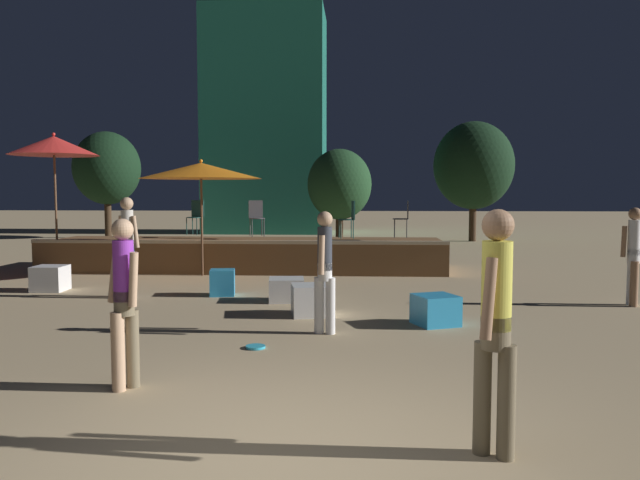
# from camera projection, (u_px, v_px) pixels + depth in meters

# --- Properties ---
(ground_plane) EXTENTS (120.00, 120.00, 0.00)m
(ground_plane) POSITION_uv_depth(u_px,v_px,m) (277.00, 459.00, 4.47)
(ground_plane) COLOR tan
(wooden_deck) EXTENTS (9.72, 2.38, 0.81)m
(wooden_deck) POSITION_uv_depth(u_px,v_px,m) (246.00, 255.00, 15.52)
(wooden_deck) COLOR brown
(wooden_deck) RESTS_ON ground
(patio_umbrella_0) EXTENTS (2.03, 2.03, 3.30)m
(patio_umbrella_0) POSITION_uv_depth(u_px,v_px,m) (54.00, 146.00, 14.46)
(patio_umbrella_0) COLOR brown
(patio_umbrella_0) RESTS_ON ground
(patio_umbrella_1) EXTENTS (2.77, 2.77, 2.66)m
(patio_umbrella_1) POSITION_uv_depth(u_px,v_px,m) (201.00, 171.00, 14.16)
(patio_umbrella_1) COLOR brown
(patio_umbrella_1) RESTS_ON ground
(cube_seat_0) EXTENTS (0.73, 0.73, 0.48)m
(cube_seat_0) POSITION_uv_depth(u_px,v_px,m) (312.00, 300.00, 9.71)
(cube_seat_0) COLOR white
(cube_seat_0) RESTS_ON ground
(cube_seat_1) EXTENTS (0.60, 0.60, 0.49)m
(cube_seat_1) POSITION_uv_depth(u_px,v_px,m) (50.00, 278.00, 12.11)
(cube_seat_1) COLOR white
(cube_seat_1) RESTS_ON ground
(cube_seat_2) EXTENTS (0.67, 0.67, 0.41)m
(cube_seat_2) POSITION_uv_depth(u_px,v_px,m) (287.00, 290.00, 10.97)
(cube_seat_2) COLOR white
(cube_seat_2) RESTS_ON ground
(cube_seat_3) EXTENTS (0.72, 0.72, 0.43)m
(cube_seat_3) POSITION_uv_depth(u_px,v_px,m) (435.00, 310.00, 8.99)
(cube_seat_3) COLOR #2D9EDB
(cube_seat_3) RESTS_ON ground
(cube_seat_4) EXTENTS (0.51, 0.51, 0.48)m
(cube_seat_4) POSITION_uv_depth(u_px,v_px,m) (222.00, 282.00, 11.58)
(cube_seat_4) COLOR #2D9EDB
(cube_seat_4) RESTS_ON ground
(person_0) EXTENTS (0.29, 0.44, 1.66)m
(person_0) POSITION_uv_depth(u_px,v_px,m) (325.00, 269.00, 8.39)
(person_0) COLOR white
(person_0) RESTS_ON ground
(person_1) EXTENTS (0.32, 0.48, 1.80)m
(person_1) POSITION_uv_depth(u_px,v_px,m) (496.00, 322.00, 4.45)
(person_1) COLOR #72664C
(person_1) RESTS_ON ground
(person_2) EXTENTS (0.44, 0.35, 1.66)m
(person_2) POSITION_uv_depth(u_px,v_px,m) (124.00, 298.00, 6.01)
(person_2) COLOR #72664C
(person_2) RESTS_ON ground
(person_3) EXTENTS (0.43, 0.29, 1.66)m
(person_3) POSITION_uv_depth(u_px,v_px,m) (634.00, 253.00, 10.46)
(person_3) COLOR #997051
(person_3) RESTS_ON ground
(person_4) EXTENTS (0.51, 0.30, 1.83)m
(person_4) POSITION_uv_depth(u_px,v_px,m) (128.00, 242.00, 11.28)
(person_4) COLOR tan
(person_4) RESTS_ON ground
(bistro_chair_0) EXTENTS (0.44, 0.44, 0.90)m
(bistro_chair_0) POSITION_uv_depth(u_px,v_px,m) (256.00, 214.00, 15.74)
(bistro_chair_0) COLOR #47474C
(bistro_chair_0) RESTS_ON wooden_deck
(bistro_chair_1) EXTENTS (0.42, 0.43, 0.90)m
(bistro_chair_1) POSITION_uv_depth(u_px,v_px,m) (196.00, 214.00, 16.33)
(bistro_chair_1) COLOR #1E4C47
(bistro_chair_1) RESTS_ON wooden_deck
(bistro_chair_2) EXTENTS (0.40, 0.40, 0.90)m
(bistro_chair_2) POSITION_uv_depth(u_px,v_px,m) (405.00, 215.00, 15.30)
(bistro_chair_2) COLOR #47474C
(bistro_chair_2) RESTS_ON wooden_deck
(bistro_chair_3) EXTENTS (0.41, 0.41, 0.90)m
(bistro_chair_3) POSITION_uv_depth(u_px,v_px,m) (350.00, 216.00, 14.97)
(bistro_chair_3) COLOR #1E4C47
(bistro_chair_3) RESTS_ON wooden_deck
(frisbee_disc) EXTENTS (0.24, 0.24, 0.03)m
(frisbee_disc) POSITION_uv_depth(u_px,v_px,m) (256.00, 347.00, 7.65)
(frisbee_disc) COLOR #33B2D8
(frisbee_disc) RESTS_ON ground
(background_tree_0) EXTENTS (2.39, 2.39, 3.52)m
(background_tree_0) POSITION_uv_depth(u_px,v_px,m) (339.00, 185.00, 23.18)
(background_tree_0) COLOR #3D2B1C
(background_tree_0) RESTS_ON ground
(background_tree_1) EXTENTS (3.09, 3.09, 4.66)m
(background_tree_1) POSITION_uv_depth(u_px,v_px,m) (474.00, 166.00, 24.22)
(background_tree_1) COLOR #3D2B1C
(background_tree_1) RESTS_ON ground
(background_tree_2) EXTENTS (2.76, 2.76, 4.44)m
(background_tree_2) POSITION_uv_depth(u_px,v_px,m) (107.00, 168.00, 25.95)
(background_tree_2) COLOR #3D2B1C
(background_tree_2) RESTS_ON ground
(distant_building) EXTENTS (5.59, 3.72, 10.39)m
(distant_building) POSITION_uv_depth(u_px,v_px,m) (266.00, 123.00, 29.65)
(distant_building) COLOR teal
(distant_building) RESTS_ON ground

